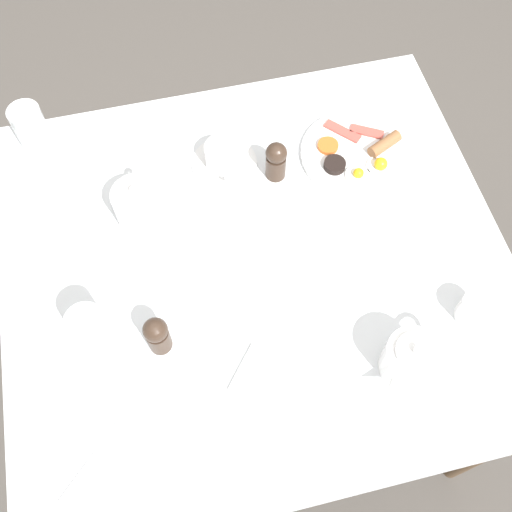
{
  "coord_description": "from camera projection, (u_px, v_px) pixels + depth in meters",
  "views": [
    {
      "loc": [
        -0.14,
        -0.58,
        1.91
      ],
      "look_at": [
        0.0,
        0.0,
        0.77
      ],
      "focal_mm": 42.0,
      "sensor_mm": 36.0,
      "label": 1
    }
  ],
  "objects": [
    {
      "name": "ground_plane",
      "position": [
        256.0,
        366.0,
        1.96
      ],
      "size": [
        8.0,
        8.0,
        0.0
      ],
      "primitive_type": "plane",
      "color": "#4C4742"
    },
    {
      "name": "table",
      "position": [
        256.0,
        274.0,
        1.36
      ],
      "size": [
        1.09,
        1.01,
        0.75
      ],
      "color": "silver",
      "rests_on": "ground_plane"
    },
    {
      "name": "breakfast_plate",
      "position": [
        357.0,
        154.0,
        1.42
      ],
      "size": [
        0.26,
        0.26,
        0.04
      ],
      "color": "white",
      "rests_on": "table"
    },
    {
      "name": "teapot_near",
      "position": [
        411.0,
        359.0,
        1.14
      ],
      "size": [
        0.16,
        0.13,
        0.12
      ],
      "rotation": [
        0.0,
        0.0,
        3.8
      ],
      "color": "white",
      "rests_on": "table"
    },
    {
      "name": "teapot_far",
      "position": [
        138.0,
        204.0,
        1.31
      ],
      "size": [
        0.11,
        0.19,
        0.12
      ],
      "rotation": [
        0.0,
        0.0,
        4.62
      ],
      "color": "white",
      "rests_on": "table"
    },
    {
      "name": "teacup_with_saucer_left",
      "position": [
        224.0,
        157.0,
        1.39
      ],
      "size": [
        0.16,
        0.16,
        0.06
      ],
      "color": "white",
      "rests_on": "table"
    },
    {
      "name": "water_glass_tall",
      "position": [
        92.0,
        333.0,
        1.15
      ],
      "size": [
        0.07,
        0.07,
        0.14
      ],
      "color": "white",
      "rests_on": "table"
    },
    {
      "name": "water_glass_short",
      "position": [
        32.0,
        130.0,
        1.38
      ],
      "size": [
        0.07,
        0.07,
        0.13
      ],
      "color": "white",
      "rests_on": "table"
    },
    {
      "name": "creamer_jug",
      "position": [
        475.0,
        310.0,
        1.21
      ],
      "size": [
        0.09,
        0.06,
        0.06
      ],
      "color": "white",
      "rests_on": "table"
    },
    {
      "name": "pepper_grinder",
      "position": [
        276.0,
        160.0,
        1.35
      ],
      "size": [
        0.05,
        0.05,
        0.11
      ],
      "color": "#38281E",
      "rests_on": "table"
    },
    {
      "name": "salt_grinder",
      "position": [
        157.0,
        335.0,
        1.16
      ],
      "size": [
        0.05,
        0.05,
        0.11
      ],
      "color": "#38281E",
      "rests_on": "table"
    },
    {
      "name": "napkin_folded",
      "position": [
        280.0,
        387.0,
        1.16
      ],
      "size": [
        0.2,
        0.19,
        0.01
      ],
      "rotation": [
        0.0,
        0.0,
        5.59
      ],
      "color": "white",
      "rests_on": "table"
    },
    {
      "name": "fork_by_plate",
      "position": [
        327.0,
        263.0,
        1.29
      ],
      "size": [
        0.18,
        0.07,
        0.0
      ],
      "rotation": [
        0.0,
        0.0,
        1.28
      ],
      "color": "silver",
      "rests_on": "table"
    },
    {
      "name": "knife_by_plate",
      "position": [
        99.0,
        452.0,
        1.11
      ],
      "size": [
        0.16,
        0.16,
        0.0
      ],
      "rotation": [
        0.0,
        0.0,
        5.48
      ],
      "color": "silver",
      "rests_on": "table"
    }
  ]
}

